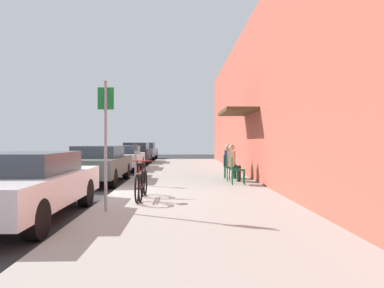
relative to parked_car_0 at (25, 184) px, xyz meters
name	(u,v)px	position (x,y,z in m)	size (l,w,h in m)	color
ground_plane	(109,199)	(1.10, 2.39, -0.69)	(60.00, 60.00, 0.00)	#2D2D30
sidewalk_slab	(192,186)	(3.35, 4.39, -0.63)	(4.50, 32.00, 0.12)	#9E9B93
building_facade	(266,92)	(5.75, 4.40, 2.41)	(1.40, 32.00, 6.21)	#BC5442
parked_car_0	(25,184)	(0.00, 0.00, 0.00)	(1.80, 4.40, 1.30)	silver
parked_car_1	(98,163)	(0.00, 5.84, 0.02)	(1.80, 4.40, 1.34)	#47514C
parked_car_2	(123,157)	(0.00, 11.15, -0.01)	(1.80, 4.40, 1.28)	silver
parked_car_3	(136,153)	(0.00, 16.36, 0.05)	(1.80, 4.40, 1.42)	black
parked_car_4	(145,151)	(0.00, 22.22, 0.03)	(1.80, 4.40, 1.40)	#B7B7BC
parking_meter	(135,161)	(1.55, 4.27, 0.20)	(0.12, 0.10, 1.32)	slate
street_sign	(106,135)	(1.50, 0.20, 0.95)	(0.32, 0.06, 2.60)	gray
bicycle_0	(143,184)	(2.08, 1.62, -0.21)	(0.46, 1.71, 0.90)	black
bicycle_1	(140,184)	(2.01, 1.57, -0.21)	(0.46, 1.71, 0.90)	black
cafe_chair_0	(236,169)	(4.76, 4.36, -0.06)	(0.48, 0.48, 0.87)	#14592D
cafe_chair_1	(231,167)	(4.76, 5.32, -0.06)	(0.56, 0.56, 0.87)	#14592D
seated_patron_1	(233,161)	(4.82, 5.30, 0.13)	(0.51, 0.47, 1.29)	#232838
cafe_chair_2	(228,165)	(4.76, 6.25, -0.06)	(0.53, 0.53, 0.87)	#14592D
seated_patron_2	(229,160)	(4.82, 6.23, 0.13)	(0.49, 0.44, 1.29)	#232838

